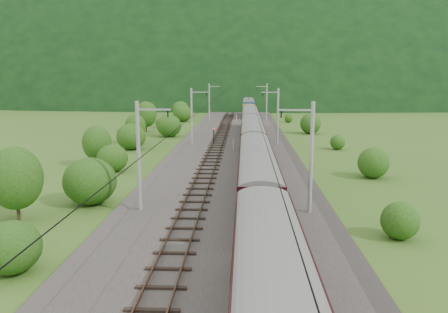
{
  "coord_description": "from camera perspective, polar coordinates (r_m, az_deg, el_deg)",
  "views": [
    {
      "loc": [
        1.42,
        -30.69,
        10.1
      ],
      "look_at": [
        -0.45,
        9.4,
        2.6
      ],
      "focal_mm": 35.0,
      "sensor_mm": 36.0,
      "label": 1
    }
  ],
  "objects": [
    {
      "name": "catenary_left",
      "position": [
        63.39,
        -4.19,
        5.49
      ],
      "size": [
        2.54,
        192.28,
        8.0
      ],
      "color": "gray",
      "rests_on": "railbed"
    },
    {
      "name": "catenary_right",
      "position": [
        63.11,
        6.97,
        5.42
      ],
      "size": [
        2.54,
        192.28,
        8.0
      ],
      "color": "gray",
      "rests_on": "railbed"
    },
    {
      "name": "overhead_wires",
      "position": [
        40.82,
        0.68,
        6.37
      ],
      "size": [
        4.83,
        198.0,
        0.03
      ],
      "color": "black",
      "rests_on": "ground"
    },
    {
      "name": "hazard_post_far",
      "position": [
        57.06,
        1.26,
        1.5
      ],
      "size": [
        0.17,
        0.17,
        1.58
      ],
      "primitive_type": "cylinder",
      "color": "red",
      "rests_on": "railbed"
    },
    {
      "name": "mountain_main",
      "position": [
        290.86,
        2.42,
        8.59
      ],
      "size": [
        504.0,
        360.0,
        244.0
      ],
      "primitive_type": "ellipsoid",
      "color": "black",
      "rests_on": "ground"
    },
    {
      "name": "signal",
      "position": [
        63.86,
        -1.36,
        2.94
      ],
      "size": [
        0.25,
        0.25,
        2.23
      ],
      "color": "black",
      "rests_on": "railbed"
    },
    {
      "name": "railbed",
      "position": [
        41.91,
        0.66,
        -3.15
      ],
      "size": [
        14.0,
        220.0,
        0.3
      ],
      "primitive_type": "cube",
      "color": "#38332D",
      "rests_on": "ground"
    },
    {
      "name": "train",
      "position": [
        43.99,
        3.92,
        1.7
      ],
      "size": [
        2.78,
        133.68,
        4.82
      ],
      "color": "black",
      "rests_on": "ground"
    },
    {
      "name": "hazard_post_near",
      "position": [
        94.27,
        1.63,
        5.06
      ],
      "size": [
        0.15,
        0.15,
        1.44
      ],
      "primitive_type": "cylinder",
      "color": "red",
      "rests_on": "railbed"
    },
    {
      "name": "track_left",
      "position": [
        42.01,
        -2.62,
        -2.82
      ],
      "size": [
        2.4,
        220.0,
        0.27
      ],
      "color": "#502E22",
      "rests_on": "railbed"
    },
    {
      "name": "vegetation_left",
      "position": [
        52.34,
        -14.33,
        1.63
      ],
      "size": [
        12.44,
        147.4,
        5.61
      ],
      "color": "#1A4712",
      "rests_on": "ground"
    },
    {
      "name": "track_right",
      "position": [
        41.84,
        3.95,
        -2.88
      ],
      "size": [
        2.4,
        220.0,
        0.27
      ],
      "color": "#502E22",
      "rests_on": "railbed"
    },
    {
      "name": "mountain_ridge",
      "position": [
        352.42,
        -17.68,
        8.45
      ],
      "size": [
        336.0,
        280.0,
        132.0
      ],
      "primitive_type": "ellipsoid",
      "color": "black",
      "rests_on": "ground"
    },
    {
      "name": "vegetation_right",
      "position": [
        45.49,
        16.85,
        -0.97
      ],
      "size": [
        6.8,
        104.14,
        3.22
      ],
      "color": "#1A4712",
      "rests_on": "ground"
    },
    {
      "name": "ground",
      "position": [
        32.34,
        0.02,
        -7.61
      ],
      "size": [
        600.0,
        600.0,
        0.0
      ],
      "primitive_type": "plane",
      "color": "#335A1C",
      "rests_on": "ground"
    }
  ]
}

